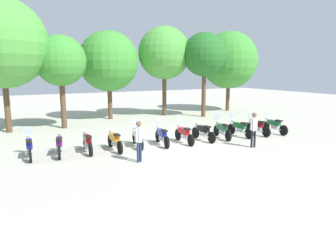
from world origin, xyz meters
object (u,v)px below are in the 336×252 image
(motorcycle_8, at_px, (222,130))
(motorcycle_11, at_px, (274,125))
(motorcycle_6, at_px, (184,134))
(person_1, at_px, (254,127))
(tree_1, at_px, (1,43))
(tree_4, at_px, (164,53))
(tree_2, at_px, (61,61))
(motorcycle_2, at_px, (87,142))
(motorcycle_3, at_px, (115,141))
(motorcycle_1, at_px, (59,145))
(tree_3, at_px, (109,61))
(person_0, at_px, (139,138))
(tree_6, at_px, (229,60))
(motorcycle_0, at_px, (29,147))
(motorcycle_5, at_px, (162,136))
(motorcycle_7, at_px, (203,132))
(motorcycle_9, at_px, (240,128))
(motorcycle_10, at_px, (257,126))
(tree_5, at_px, (205,55))
(motorcycle_4, at_px, (137,137))

(motorcycle_8, bearing_deg, motorcycle_11, -83.58)
(motorcycle_6, bearing_deg, person_1, -130.00)
(tree_1, bearing_deg, person_1, -42.80)
(motorcycle_11, bearing_deg, tree_4, 15.65)
(motorcycle_8, height_order, tree_2, tree_2)
(motorcycle_2, bearing_deg, motorcycle_3, -98.35)
(motorcycle_1, bearing_deg, tree_3, -19.41)
(motorcycle_2, bearing_deg, person_0, -145.72)
(tree_6, bearing_deg, motorcycle_0, -153.64)
(motorcycle_5, bearing_deg, motorcycle_7, -83.93)
(tree_2, distance_m, tree_4, 9.24)
(tree_4, bearing_deg, tree_2, -166.05)
(motorcycle_8, bearing_deg, motorcycle_9, -81.74)
(motorcycle_11, bearing_deg, motorcycle_10, 85.06)
(motorcycle_3, relative_size, tree_2, 0.35)
(motorcycle_5, relative_size, motorcycle_11, 1.00)
(motorcycle_7, relative_size, tree_5, 0.31)
(motorcycle_11, bearing_deg, person_0, 101.97)
(motorcycle_4, height_order, motorcycle_7, motorcycle_4)
(motorcycle_3, height_order, tree_3, tree_3)
(motorcycle_4, relative_size, motorcycle_10, 0.99)
(tree_1, height_order, tree_4, tree_1)
(motorcycle_6, bearing_deg, motorcycle_5, 87.49)
(motorcycle_0, xyz_separation_m, tree_5, (14.31, 7.00, 4.70))
(tree_1, distance_m, tree_3, 7.92)
(motorcycle_6, distance_m, motorcycle_9, 3.88)
(motorcycle_7, bearing_deg, motorcycle_11, -96.15)
(person_0, xyz_separation_m, tree_3, (2.58, 12.39, 3.56))
(motorcycle_3, height_order, motorcycle_4, motorcycle_4)
(tree_2, bearing_deg, tree_3, 31.41)
(person_1, distance_m, tree_1, 15.88)
(motorcycle_1, height_order, motorcycle_8, motorcycle_8)
(person_0, bearing_deg, person_1, -121.57)
(tree_5, bearing_deg, motorcycle_6, -130.20)
(motorcycle_8, distance_m, tree_3, 11.56)
(motorcycle_11, relative_size, person_1, 1.20)
(motorcycle_3, height_order, person_0, person_0)
(motorcycle_3, bearing_deg, tree_4, -38.15)
(motorcycle_10, bearing_deg, tree_2, 54.16)
(motorcycle_8, height_order, tree_3, tree_3)
(motorcycle_4, height_order, tree_4, tree_4)
(person_0, height_order, tree_5, tree_5)
(tree_4, bearing_deg, person_1, -95.40)
(motorcycle_6, distance_m, tree_4, 11.69)
(motorcycle_0, xyz_separation_m, motorcycle_2, (2.59, -0.24, -0.01))
(motorcycle_6, distance_m, motorcycle_8, 2.60)
(motorcycle_9, bearing_deg, motorcycle_7, 85.71)
(motorcycle_10, height_order, motorcycle_11, same)
(tree_1, height_order, tree_2, tree_1)
(tree_1, distance_m, tree_5, 15.03)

